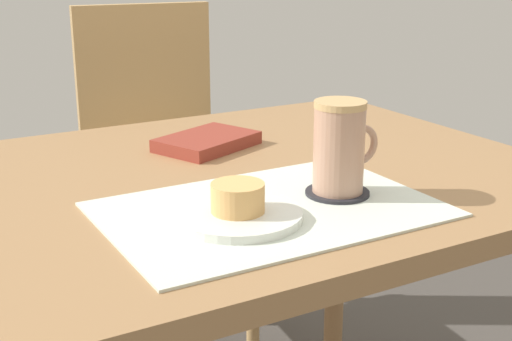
% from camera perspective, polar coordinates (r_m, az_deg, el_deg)
% --- Properties ---
extents(dining_table, '(1.06, 0.83, 0.73)m').
position_cam_1_polar(dining_table, '(1.23, -1.43, -3.76)').
color(dining_table, '#997047').
rests_on(dining_table, ground_plane).
extents(wooden_chair, '(0.46, 0.46, 0.94)m').
position_cam_1_polar(wooden_chair, '(2.02, -7.79, 0.65)').
color(wooden_chair, tan).
rests_on(wooden_chair, ground_plane).
extents(placemat, '(0.47, 0.32, 0.00)m').
position_cam_1_polar(placemat, '(1.03, 1.10, -3.14)').
color(placemat, silver).
rests_on(placemat, dining_table).
extents(pastry_plate, '(0.18, 0.18, 0.01)m').
position_cam_1_polar(pastry_plate, '(0.98, -1.46, -3.62)').
color(pastry_plate, silver).
rests_on(pastry_plate, placemat).
extents(pastry, '(0.07, 0.07, 0.04)m').
position_cam_1_polar(pastry, '(0.97, -1.47, -2.18)').
color(pastry, '#E0A860').
rests_on(pastry, pastry_plate).
extents(coffee_coaster, '(0.10, 0.10, 0.00)m').
position_cam_1_polar(coffee_coaster, '(1.09, 6.52, -1.76)').
color(coffee_coaster, '#232328').
rests_on(coffee_coaster, placemat).
extents(coffee_mug, '(0.11, 0.08, 0.14)m').
position_cam_1_polar(coffee_mug, '(1.07, 6.74, 1.91)').
color(coffee_mug, tan).
rests_on(coffee_mug, coffee_coaster).
extents(small_book, '(0.21, 0.18, 0.02)m').
position_cam_1_polar(small_book, '(1.35, -3.94, 2.32)').
color(small_book, maroon).
rests_on(small_book, dining_table).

